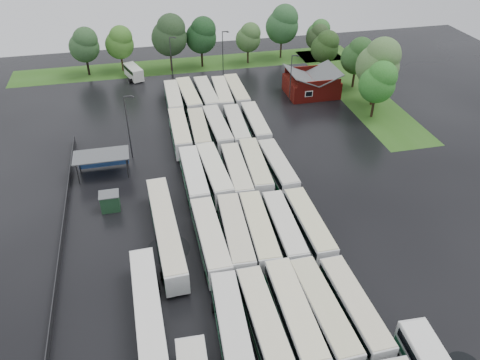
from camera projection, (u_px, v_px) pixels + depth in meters
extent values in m
plane|color=black|center=(246.00, 252.00, 57.77)|extent=(160.00, 160.00, 0.00)
cube|color=maroon|center=(311.00, 86.00, 95.53)|extent=(10.00, 8.00, 3.40)
cube|color=#4C4F51|center=(301.00, 75.00, 93.60)|extent=(5.07, 8.60, 2.19)
cube|color=#4C4F51|center=(324.00, 73.00, 94.52)|extent=(5.07, 8.60, 2.19)
cube|color=maroon|center=(319.00, 84.00, 91.08)|extent=(9.00, 0.20, 1.20)
cube|color=silver|center=(309.00, 94.00, 91.75)|extent=(1.60, 0.12, 1.20)
cylinder|color=#2D2D30|center=(78.00, 174.00, 69.03)|extent=(0.16, 0.16, 3.40)
cylinder|color=#2D2D30|center=(127.00, 168.00, 70.35)|extent=(0.16, 0.16, 3.40)
cylinder|color=#2D2D30|center=(79.00, 163.00, 71.60)|extent=(0.16, 0.16, 3.40)
cylinder|color=#2D2D30|center=(127.00, 157.00, 72.92)|extent=(0.16, 0.16, 3.40)
cube|color=#4C4F51|center=(101.00, 155.00, 69.95)|extent=(8.20, 4.20, 0.15)
cube|color=#264989|center=(103.00, 159.00, 72.56)|extent=(7.60, 0.08, 2.60)
cube|color=#15381F|center=(110.00, 202.00, 64.19)|extent=(2.50, 2.00, 2.50)
cube|color=#4C4F51|center=(109.00, 194.00, 63.45)|extent=(2.70, 2.20, 0.12)
cube|color=#2A5616|center=(190.00, 65.00, 110.11)|extent=(80.00, 10.00, 0.01)
cube|color=#2A5616|center=(355.00, 90.00, 98.33)|extent=(10.00, 50.00, 0.01)
cube|color=#2D2D30|center=(63.00, 233.00, 59.77)|extent=(0.10, 50.00, 1.20)
cube|color=silver|center=(232.00, 329.00, 46.05)|extent=(3.33, 12.91, 2.93)
cube|color=black|center=(232.00, 325.00, 45.72)|extent=(3.36, 12.41, 0.94)
cube|color=#155633|center=(232.00, 333.00, 46.42)|extent=(3.37, 12.66, 0.64)
cube|color=silver|center=(232.00, 319.00, 45.19)|extent=(3.20, 12.52, 0.13)
cylinder|color=black|center=(224.00, 307.00, 50.17)|extent=(2.72, 1.02, 1.02)
cube|color=silver|center=(263.00, 322.00, 46.77)|extent=(2.74, 12.66, 2.90)
cube|color=black|center=(263.00, 318.00, 46.44)|extent=(2.80, 12.16, 0.93)
cube|color=#124A2B|center=(263.00, 326.00, 47.13)|extent=(2.79, 12.41, 0.64)
cube|color=beige|center=(264.00, 312.00, 45.91)|extent=(2.63, 12.28, 0.13)
cylinder|color=black|center=(253.00, 301.00, 50.84)|extent=(2.69, 1.01, 1.01)
cube|color=silver|center=(294.00, 315.00, 47.34)|extent=(2.88, 13.28, 3.04)
cube|color=black|center=(294.00, 311.00, 46.99)|extent=(2.95, 12.75, 0.97)
cube|color=#0F572B|center=(294.00, 319.00, 47.72)|extent=(2.94, 13.01, 0.67)
cube|color=beige|center=(295.00, 305.00, 46.44)|extent=(2.77, 12.88, 0.13)
cylinder|color=black|center=(307.00, 360.00, 44.80)|extent=(2.82, 1.06, 1.06)
cylinder|color=black|center=(281.00, 294.00, 51.60)|extent=(2.82, 1.06, 1.06)
cube|color=silver|center=(323.00, 312.00, 47.65)|extent=(3.14, 13.20, 3.01)
cube|color=black|center=(323.00, 308.00, 47.31)|extent=(3.19, 12.67, 0.96)
cube|color=#0D592C|center=(322.00, 317.00, 48.03)|extent=(3.19, 12.94, 0.66)
cube|color=beige|center=(324.00, 302.00, 46.77)|extent=(3.02, 12.80, 0.13)
cylinder|color=black|center=(337.00, 357.00, 45.14)|extent=(2.79, 1.05, 1.05)
cylinder|color=black|center=(307.00, 292.00, 51.87)|extent=(2.79, 1.05, 1.05)
cube|color=silver|center=(354.00, 309.00, 48.16)|extent=(2.96, 12.63, 2.88)
cube|color=black|center=(354.00, 305.00, 47.83)|extent=(3.01, 12.13, 0.92)
cube|color=#075C31|center=(353.00, 313.00, 48.52)|extent=(3.00, 12.38, 0.63)
cube|color=beige|center=(356.00, 299.00, 47.31)|extent=(2.84, 12.25, 0.13)
cylinder|color=black|center=(369.00, 350.00, 45.76)|extent=(2.67, 1.00, 1.00)
cylinder|color=black|center=(337.00, 289.00, 52.20)|extent=(2.67, 1.00, 1.00)
cube|color=silver|center=(210.00, 240.00, 56.66)|extent=(2.93, 13.33, 3.05)
cube|color=black|center=(210.00, 236.00, 56.32)|extent=(2.99, 12.80, 0.97)
cube|color=#144D2B|center=(210.00, 244.00, 57.04)|extent=(2.98, 13.06, 0.67)
cube|color=#EBE3C6|center=(210.00, 230.00, 55.76)|extent=(2.81, 12.93, 0.13)
cylinder|color=black|center=(217.00, 274.00, 54.11)|extent=(2.83, 1.06, 1.06)
cylinder|color=black|center=(205.00, 227.00, 60.94)|extent=(2.83, 1.06, 1.06)
cube|color=silver|center=(235.00, 235.00, 57.43)|extent=(3.43, 13.29, 3.02)
cube|color=black|center=(235.00, 231.00, 57.09)|extent=(3.47, 12.77, 0.97)
cube|color=#094D24|center=(235.00, 239.00, 57.81)|extent=(3.47, 13.03, 0.66)
cube|color=beige|center=(235.00, 225.00, 56.55)|extent=(3.30, 12.89, 0.13)
cylinder|color=black|center=(243.00, 268.00, 54.91)|extent=(2.80, 1.05, 1.05)
cylinder|color=black|center=(228.00, 223.00, 61.67)|extent=(2.80, 1.05, 1.05)
cube|color=silver|center=(259.00, 232.00, 57.95)|extent=(3.36, 13.16, 2.99)
cube|color=black|center=(259.00, 228.00, 57.61)|extent=(3.40, 12.64, 0.96)
cube|color=#0F4F2B|center=(259.00, 236.00, 58.32)|extent=(3.40, 12.90, 0.66)
cube|color=beige|center=(259.00, 222.00, 57.07)|extent=(3.23, 12.77, 0.13)
cylinder|color=black|center=(267.00, 264.00, 55.45)|extent=(2.77, 1.04, 1.04)
cylinder|color=black|center=(251.00, 220.00, 62.14)|extent=(2.77, 1.04, 1.04)
cube|color=silver|center=(284.00, 229.00, 58.42)|extent=(2.98, 12.66, 2.89)
cube|color=black|center=(284.00, 226.00, 58.09)|extent=(3.03, 12.16, 0.92)
cube|color=#12512D|center=(284.00, 233.00, 58.78)|extent=(3.02, 12.41, 0.63)
cube|color=silver|center=(284.00, 220.00, 57.57)|extent=(2.86, 12.28, 0.13)
cylinder|color=black|center=(293.00, 260.00, 56.00)|extent=(2.68, 1.01, 1.01)
cylinder|color=black|center=(274.00, 218.00, 62.47)|extent=(2.68, 1.01, 1.01)
cube|color=silver|center=(309.00, 226.00, 58.90)|extent=(2.69, 12.73, 2.92)
cube|color=black|center=(309.00, 223.00, 58.57)|extent=(2.75, 12.22, 0.93)
cube|color=#185938|center=(308.00, 230.00, 59.26)|extent=(2.74, 12.47, 0.64)
cube|color=beige|center=(310.00, 217.00, 58.04)|extent=(2.58, 12.35, 0.13)
cylinder|color=black|center=(319.00, 257.00, 56.46)|extent=(2.70, 1.02, 1.02)
cylinder|color=black|center=(298.00, 215.00, 62.99)|extent=(2.70, 1.02, 1.02)
cube|color=silver|center=(194.00, 178.00, 67.72)|extent=(2.77, 13.16, 3.02)
cube|color=black|center=(194.00, 174.00, 67.38)|extent=(2.83, 12.64, 0.96)
cube|color=#0B5327|center=(194.00, 181.00, 68.09)|extent=(2.82, 12.90, 0.66)
cube|color=white|center=(193.00, 169.00, 66.83)|extent=(2.66, 12.77, 0.13)
cylinder|color=black|center=(199.00, 203.00, 65.20)|extent=(2.80, 1.05, 1.05)
cylinder|color=black|center=(190.00, 171.00, 71.95)|extent=(2.80, 1.05, 1.05)
cube|color=silver|center=(214.00, 174.00, 68.44)|extent=(3.34, 13.39, 3.04)
cube|color=black|center=(214.00, 171.00, 68.10)|extent=(3.39, 12.86, 0.97)
cube|color=#0B4829|center=(214.00, 178.00, 68.82)|extent=(3.39, 13.12, 0.67)
cube|color=white|center=(214.00, 165.00, 67.55)|extent=(3.21, 12.98, 0.13)
cylinder|color=black|center=(220.00, 199.00, 65.90)|extent=(2.82, 1.06, 1.06)
cylinder|color=black|center=(210.00, 167.00, 72.72)|extent=(2.82, 1.06, 1.06)
cube|color=silver|center=(237.00, 174.00, 68.64)|extent=(3.15, 12.96, 2.95)
cube|color=black|center=(236.00, 170.00, 68.31)|extent=(3.19, 12.45, 0.94)
cube|color=#115734|center=(237.00, 177.00, 69.01)|extent=(3.19, 12.71, 0.65)
cube|color=beige|center=(236.00, 165.00, 67.77)|extent=(3.03, 12.57, 0.13)
cylinder|color=black|center=(243.00, 198.00, 66.17)|extent=(2.74, 1.03, 1.03)
cylinder|color=black|center=(231.00, 167.00, 72.78)|extent=(2.74, 1.03, 1.03)
cube|color=silver|center=(255.00, 169.00, 69.71)|extent=(3.40, 13.23, 3.00)
cube|color=black|center=(255.00, 165.00, 69.37)|extent=(3.44, 12.71, 0.96)
cube|color=#0F542F|center=(255.00, 172.00, 70.09)|extent=(3.44, 12.97, 0.66)
cube|color=beige|center=(255.00, 160.00, 68.83)|extent=(3.27, 12.83, 0.13)
cylinder|color=black|center=(262.00, 193.00, 67.20)|extent=(2.78, 1.05, 1.05)
cylinder|color=black|center=(248.00, 162.00, 73.93)|extent=(2.78, 1.05, 1.05)
cube|color=silver|center=(278.00, 168.00, 69.94)|extent=(2.88, 12.71, 2.90)
cube|color=black|center=(278.00, 165.00, 69.61)|extent=(2.94, 12.21, 0.93)
cube|color=#084E25|center=(277.00, 172.00, 70.30)|extent=(2.93, 12.46, 0.64)
cube|color=beige|center=(278.00, 160.00, 69.08)|extent=(2.77, 12.33, 0.13)
cylinder|color=black|center=(285.00, 191.00, 67.51)|extent=(2.69, 1.01, 1.01)
cylinder|color=black|center=(270.00, 162.00, 74.01)|extent=(2.69, 1.01, 1.01)
cube|color=silver|center=(180.00, 133.00, 78.82)|extent=(2.88, 13.06, 2.98)
cube|color=black|center=(180.00, 130.00, 78.48)|extent=(2.94, 12.54, 0.96)
cube|color=#165C34|center=(180.00, 136.00, 79.19)|extent=(2.93, 12.80, 0.66)
cube|color=beige|center=(179.00, 125.00, 77.94)|extent=(2.77, 12.67, 0.13)
cylinder|color=black|center=(184.00, 153.00, 76.32)|extent=(2.77, 1.04, 1.04)
cylinder|color=black|center=(178.00, 129.00, 83.01)|extent=(2.77, 1.04, 1.04)
cube|color=silver|center=(199.00, 132.00, 79.13)|extent=(3.05, 12.74, 2.90)
cube|color=black|center=(199.00, 129.00, 78.80)|extent=(3.09, 12.23, 0.93)
cube|color=#155834|center=(199.00, 135.00, 79.49)|extent=(3.09, 12.48, 0.64)
cube|color=beige|center=(199.00, 124.00, 78.27)|extent=(2.93, 12.35, 0.13)
cylinder|color=black|center=(203.00, 151.00, 76.70)|extent=(2.69, 1.01, 1.01)
cylinder|color=black|center=(196.00, 128.00, 83.20)|extent=(2.69, 1.01, 1.01)
cube|color=silver|center=(218.00, 129.00, 79.77)|extent=(3.08, 13.11, 2.99)
cube|color=black|center=(218.00, 126.00, 79.43)|extent=(3.13, 12.59, 0.96)
cube|color=#124D30|center=(218.00, 133.00, 80.15)|extent=(3.12, 12.85, 0.66)
cube|color=beige|center=(217.00, 121.00, 78.89)|extent=(2.96, 12.72, 0.13)
cylinder|color=black|center=(222.00, 149.00, 77.27)|extent=(2.77, 1.04, 1.04)
cylinder|color=black|center=(214.00, 126.00, 83.97)|extent=(2.77, 1.04, 1.04)
cube|color=silver|center=(237.00, 128.00, 80.21)|extent=(3.21, 12.89, 2.93)
cube|color=black|center=(237.00, 125.00, 79.88)|extent=(3.25, 12.38, 0.94)
cube|color=#155232|center=(237.00, 131.00, 80.58)|extent=(3.25, 12.64, 0.64)
cube|color=beige|center=(237.00, 120.00, 79.35)|extent=(3.09, 12.50, 0.13)
cylinder|color=black|center=(242.00, 147.00, 77.76)|extent=(2.72, 1.02, 1.02)
cylinder|color=black|center=(232.00, 125.00, 84.33)|extent=(2.72, 1.02, 1.02)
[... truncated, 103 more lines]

